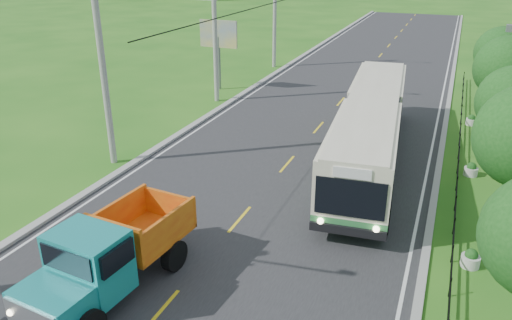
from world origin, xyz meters
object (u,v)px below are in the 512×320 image
Objects in this scene: planter_mid at (471,170)px; bus at (371,124)px; pole_near at (103,63)px; pole_far at (275,9)px; pole_mid at (215,28)px; planter_near at (471,259)px; dump_truck at (110,252)px; billboard_left at (219,38)px; tree_back at (501,55)px; planter_far at (471,121)px; tree_fifth at (507,71)px.

bus reaches higher than planter_mid.
pole_far is at bearing 90.00° from pole_near.
pole_near is at bearing -90.00° from pole_far.
pole_mid is 14.93× the size of planter_mid.
planter_near is 8.00m from planter_mid.
pole_mid is at bearing 112.79° from dump_truck.
pole_mid is 1.00× the size of pole_far.
pole_mid is 14.23m from bus.
billboard_left is at bearing 94.72° from pole_near.
pole_near is at bearing 132.08° from dump_truck.
dump_truck is (-10.51, -13.61, 1.16)m from planter_mid.
tree_back is at bearing 86.43° from planter_near.
pole_mid is at bearing 138.35° from planter_near.
planter_near is (16.86, -27.00, -4.81)m from pole_far.
pole_near reaches higher than planter_far.
planter_near is at bearing -90.00° from planter_far.
dump_truck is at bearing -78.97° from pole_far.
planter_mid and planter_far have the same top height.
dump_truck is at bearing -120.78° from tree_fifth.
billboard_left reaches higher than bus.
pole_far reaches higher than tree_fifth.
tree_back is (18.12, 17.14, -1.44)m from pole_near.
planter_near is 16.00m from planter_far.
planter_mid is 5.19m from bus.
planter_far is at bearing -33.12° from pole_far.
tree_fifth reaches higher than planter_far.
dump_truck is at bearing -127.67° from planter_mid.
billboard_left is (-18.10, 2.00, 3.58)m from planter_far.
pole_far is 20.70m from planter_far.
tree_back is 28.40m from dump_truck.
pole_far is 19.43m from tree_back.
pole_far reaches higher than planter_far.
planter_mid is (16.86, -7.00, -4.81)m from pole_mid.
tree_back is (-0.00, 6.00, -0.20)m from tree_fifth.
tree_fifth is 7.21m from planter_mid.
pole_far reaches higher than planter_mid.
dump_truck is (6.36, -32.61, -3.65)m from pole_far.
planter_far is (16.86, 13.00, -4.81)m from pole_near.
pole_mid is 18.88m from planter_mid.
billboard_left is 16.70m from bus.
tree_fifth is at bearing 84.92° from planter_near.
tree_back is 1.06× the size of billboard_left.
planter_far is at bearing 37.63° from pole_near.
pole_near is 14.93× the size of planter_mid.
tree_fifth is at bearing 31.59° from pole_near.
pole_far is at bearing 121.99° from planter_near.
planter_far is at bearing 53.65° from bus.
pole_far is at bearing 82.17° from billboard_left.
pole_mid is 0.58× the size of bus.
planter_far is at bearing 90.00° from planter_near.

